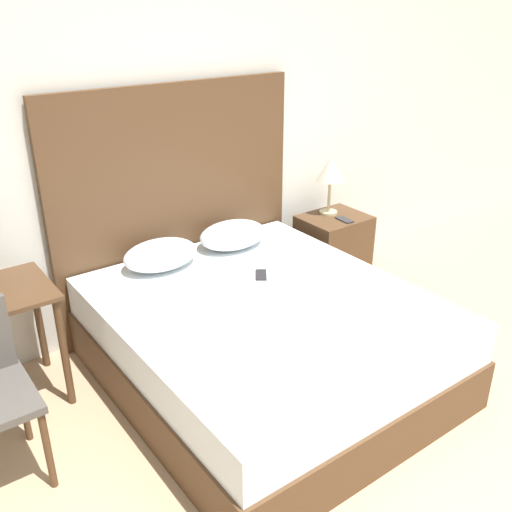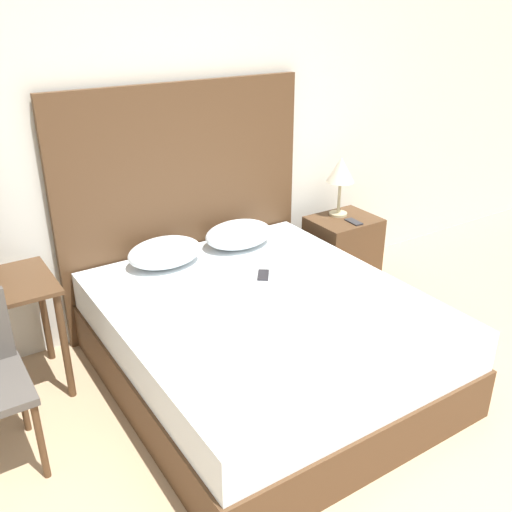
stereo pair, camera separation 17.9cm
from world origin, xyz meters
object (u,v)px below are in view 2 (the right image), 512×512
at_px(bed, 265,341).
at_px(table_lamp, 341,172).
at_px(phone_on_bed, 263,275).
at_px(phone_on_nightstand, 354,222).
at_px(nightstand, 342,253).

relative_size(bed, table_lamp, 4.24).
relative_size(phone_on_bed, phone_on_nightstand, 1.05).
bearing_deg(phone_on_bed, bed, -121.69).
bearing_deg(bed, phone_on_bed, 58.31).
bearing_deg(table_lamp, bed, -147.29).
relative_size(bed, phone_on_bed, 12.30).
bearing_deg(phone_on_bed, nightstand, 22.29).
bearing_deg(bed, nightstand, 30.00).
xyz_separation_m(bed, table_lamp, (1.24, 0.79, 0.67)).
xyz_separation_m(bed, phone_on_bed, (0.17, 0.28, 0.29)).
xyz_separation_m(bed, phone_on_nightstand, (1.23, 0.60, 0.32)).
relative_size(phone_on_bed, table_lamp, 0.35).
distance_m(bed, phone_on_bed, 0.43).
bearing_deg(table_lamp, nightstand, -95.78).
bearing_deg(table_lamp, phone_on_nightstand, -91.44).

